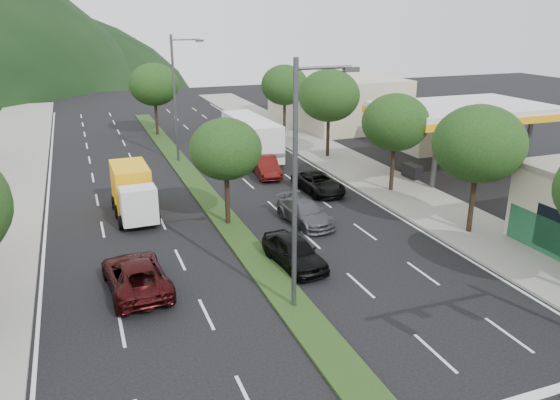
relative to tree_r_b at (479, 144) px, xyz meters
name	(u,v)px	position (x,y,z in m)	size (l,w,h in m)	color
sidewalk_right	(361,171)	(0.50, 13.00, -4.96)	(5.00, 90.00, 0.15)	gray
median	(191,177)	(-12.00, 16.00, -4.98)	(1.60, 56.00, 0.12)	#223814
gas_canopy	(463,113)	(7.00, 10.00, -0.39)	(12.20, 8.20, 5.25)	silver
bldg_right_far	(335,99)	(7.50, 32.00, -2.44)	(10.00, 16.00, 5.20)	beige
tree_r_b	(479,144)	(0.00, 0.00, 0.00)	(4.80, 4.80, 6.94)	black
tree_r_c	(395,122)	(0.00, 8.00, -0.29)	(4.40, 4.40, 6.48)	black
tree_r_d	(329,96)	(0.00, 18.00, 0.14)	(5.00, 5.00, 7.17)	black
tree_r_e	(285,85)	(0.00, 28.00, -0.14)	(4.60, 4.60, 6.71)	black
tree_med_near	(226,149)	(-12.00, 6.00, -0.61)	(4.00, 4.00, 6.02)	black
tree_med_far	(154,85)	(-12.00, 32.00, -0.03)	(4.80, 4.80, 6.94)	black
streetlight_near	(300,177)	(-11.79, -4.00, 0.55)	(2.60, 0.25, 10.00)	#47494C
streetlight_mid	(177,93)	(-11.79, 21.00, 0.55)	(2.60, 0.25, 10.00)	#47494C
suv_maroon	(136,275)	(-17.85, -0.19, -4.31)	(2.41, 5.23, 1.45)	#330B0C
car_queue_a	(294,251)	(-10.50, -0.36, -4.30)	(1.75, 4.34, 1.48)	black
car_queue_b	(305,212)	(-7.82, 4.64, -4.37)	(1.87, 4.60, 1.34)	#4D4D52
car_queue_c	(266,166)	(-6.67, 14.64, -4.30)	(1.56, 4.49, 1.48)	#480E0C
car_queue_d	(318,183)	(-4.66, 9.64, -4.38)	(2.18, 4.73, 1.32)	black
car_queue_e	(215,155)	(-9.27, 19.64, -4.40)	(1.50, 3.73, 1.27)	#47474B
box_truck	(133,193)	(-16.82, 9.64, -3.67)	(2.38, 5.89, 2.88)	silver
motorhome	(251,137)	(-6.06, 20.03, -3.24)	(2.96, 8.84, 3.37)	white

